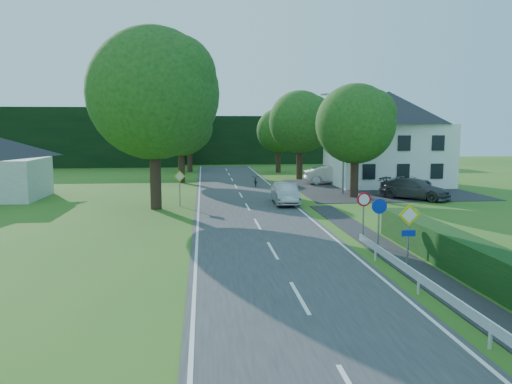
{
  "coord_description": "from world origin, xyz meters",
  "views": [
    {
      "loc": [
        -2.92,
        -8.69,
        5.24
      ],
      "look_at": [
        0.02,
        18.85,
        1.7
      ],
      "focal_mm": 35.0,
      "sensor_mm": 36.0,
      "label": 1
    }
  ],
  "objects": [
    {
      "name": "moving_car",
      "position": [
        2.7,
        25.02,
        0.77
      ],
      "size": [
        1.66,
        4.48,
        1.46
      ],
      "primitive_type": "imported",
      "rotation": [
        0.0,
        0.0,
        -0.03
      ],
      "color": "#B2B1B6",
      "rests_on": "road"
    },
    {
      "name": "treeline_left",
      "position": [
        -28.0,
        62.0,
        4.0
      ],
      "size": [
        44.0,
        6.0,
        8.0
      ],
      "primitive_type": "cube",
      "color": "black",
      "rests_on": "ground"
    },
    {
      "name": "tree_right_back",
      "position": [
        6.0,
        50.0,
        3.78
      ],
      "size": [
        6.2,
        6.2,
        7.56
      ],
      "primitive_type": null,
      "color": "#154815",
      "rests_on": "ground"
    },
    {
      "name": "parasol",
      "position": [
        10.66,
        33.35,
        1.04
      ],
      "size": [
        2.37,
        2.41,
        2.0
      ],
      "primitive_type": "imported",
      "rotation": [
        0.0,
        0.0,
        0.09
      ],
      "color": "red",
      "rests_on": "parking_pad"
    },
    {
      "name": "tree_right_far",
      "position": [
        7.0,
        42.0,
        4.54
      ],
      "size": [
        7.4,
        7.4,
        9.09
      ],
      "primitive_type": null,
      "color": "#154815",
      "rests_on": "ground"
    },
    {
      "name": "parked_car_silver_a",
      "position": [
        9.1,
        37.0,
        0.89
      ],
      "size": [
        5.26,
        2.18,
        1.69
      ],
      "primitive_type": "imported",
      "rotation": [
        0.0,
        0.0,
        1.49
      ],
      "color": "silver",
      "rests_on": "parking_pad"
    },
    {
      "name": "tree_left_back",
      "position": [
        -4.5,
        52.0,
        4.04
      ],
      "size": [
        6.6,
        6.6,
        8.07
      ],
      "primitive_type": null,
      "color": "#154815",
      "rests_on": "ground"
    },
    {
      "name": "tree_left_far",
      "position": [
        -5.0,
        40.0,
        4.29
      ],
      "size": [
        7.0,
        7.0,
        8.58
      ],
      "primitive_type": null,
      "color": "#154815",
      "rests_on": "ground"
    },
    {
      "name": "parked_car_silver_b",
      "position": [
        14.58,
        32.56,
        0.66
      ],
      "size": [
        4.69,
        2.71,
        1.23
      ],
      "primitive_type": "imported",
      "rotation": [
        0.0,
        0.0,
        1.73
      ],
      "color": "#A7A5AC",
      "rests_on": "parking_pad"
    },
    {
      "name": "sign_speed_limit",
      "position": [
        4.3,
        12.97,
        1.77
      ],
      "size": [
        0.64,
        0.11,
        2.37
      ],
      "color": "gray",
      "rests_on": "ground"
    },
    {
      "name": "motorcycle",
      "position": [
        1.8,
        35.9,
        0.52
      ],
      "size": [
        0.77,
        1.86,
        0.96
      ],
      "primitive_type": "imported",
      "rotation": [
        0.0,
        0.0,
        -0.07
      ],
      "color": "black",
      "rests_on": "road"
    },
    {
      "name": "house_white",
      "position": [
        14.0,
        36.0,
        4.41
      ],
      "size": [
        10.6,
        8.4,
        8.6
      ],
      "color": "white",
      "rests_on": "ground"
    },
    {
      "name": "treeline_right",
      "position": [
        8.0,
        66.0,
        3.5
      ],
      "size": [
        30.0,
        5.0,
        7.0
      ],
      "primitive_type": "cube",
      "color": "black",
      "rests_on": "ground"
    },
    {
      "name": "tree_main",
      "position": [
        -6.0,
        24.0,
        5.82
      ],
      "size": [
        9.4,
        9.4,
        11.64
      ],
      "primitive_type": null,
      "color": "#154815",
      "rests_on": "ground"
    },
    {
      "name": "road",
      "position": [
        0.0,
        20.0,
        0.02
      ],
      "size": [
        7.0,
        80.0,
        0.04
      ],
      "primitive_type": "cube",
      "color": "#343436",
      "rests_on": "ground"
    },
    {
      "name": "streetlight",
      "position": [
        8.06,
        30.0,
        4.46
      ],
      "size": [
        2.03,
        0.18,
        8.0
      ],
      "color": "gray",
      "rests_on": "ground"
    },
    {
      "name": "sign_priority_right",
      "position": [
        4.3,
        7.98,
        1.8
      ],
      "size": [
        0.78,
        0.09,
        2.59
      ],
      "color": "gray",
      "rests_on": "ground"
    },
    {
      "name": "parked_car_grey",
      "position": [
        12.66,
        26.5,
        0.79
      ],
      "size": [
        5.17,
        5.12,
        1.5
      ],
      "primitive_type": "imported",
      "rotation": [
        0.0,
        0.0,
        0.8
      ],
      "color": "#414145",
      "rests_on": "parking_pad"
    },
    {
      "name": "line_edge_left",
      "position": [
        -3.25,
        20.0,
        0.04
      ],
      "size": [
        0.12,
        80.0,
        0.01
      ],
      "primitive_type": "cube",
      "color": "white",
      "rests_on": "road"
    },
    {
      "name": "tree_right_mid",
      "position": [
        8.5,
        28.0,
        4.29
      ],
      "size": [
        7.0,
        7.0,
        8.58
      ],
      "primitive_type": null,
      "color": "#154815",
      "rests_on": "ground"
    },
    {
      "name": "sign_priority_left",
      "position": [
        -4.5,
        24.98,
        1.72
      ],
      "size": [
        0.78,
        0.09,
        2.44
      ],
      "color": "gray",
      "rests_on": "ground"
    },
    {
      "name": "line_edge_right",
      "position": [
        3.25,
        20.0,
        0.04
      ],
      "size": [
        0.12,
        80.0,
        0.01
      ],
      "primitive_type": "cube",
      "color": "white",
      "rests_on": "road"
    },
    {
      "name": "sign_roundabout",
      "position": [
        4.3,
        10.98,
        1.67
      ],
      "size": [
        0.64,
        0.08,
        2.37
      ],
      "color": "gray",
      "rests_on": "ground"
    },
    {
      "name": "line_centre",
      "position": [
        0.0,
        20.0,
        0.04
      ],
      "size": [
        0.12,
        80.0,
        0.01
      ],
      "primitive_type": null,
      "color": "white",
      "rests_on": "road"
    },
    {
      "name": "parking_pad",
      "position": [
        12.0,
        33.0,
        0.02
      ],
      "size": [
        14.0,
        16.0,
        0.04
      ],
      "primitive_type": "cube",
      "color": "black",
      "rests_on": "ground"
    }
  ]
}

